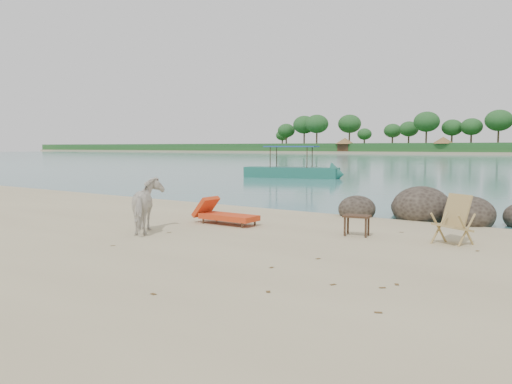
# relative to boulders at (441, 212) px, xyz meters

# --- Properties ---
(boulders) EXTENTS (6.39, 2.95, 1.25)m
(boulders) POSITION_rel_boulders_xyz_m (0.00, 0.00, 0.00)
(boulders) COLOR black
(boulders) RESTS_ON ground
(cow) EXTENTS (1.57, 1.62, 1.31)m
(cow) POSITION_rel_boulders_xyz_m (-5.18, -6.29, 0.42)
(cow) COLOR silver
(cow) RESTS_ON ground
(side_table) EXTENTS (0.66, 0.49, 0.48)m
(side_table) POSITION_rel_boulders_xyz_m (-0.85, -3.90, 0.01)
(side_table) COLOR black
(side_table) RESTS_ON ground
(lounge_chair) EXTENTS (2.00, 0.70, 0.60)m
(lounge_chair) POSITION_rel_boulders_xyz_m (-4.33, -4.24, 0.07)
(lounge_chair) COLOR #C24716
(lounge_chair) RESTS_ON ground
(deck_chair) EXTENTS (0.93, 0.96, 1.04)m
(deck_chair) POSITION_rel_boulders_xyz_m (1.19, -3.63, 0.29)
(deck_chair) COLOR tan
(deck_chair) RESTS_ON ground
(boat_near) EXTENTS (7.46, 3.40, 3.53)m
(boat_near) POSITION_rel_boulders_xyz_m (-14.04, 15.05, 1.53)
(boat_near) COLOR #1E6555
(boat_near) RESTS_ON water
(dead_leaves) EXTENTS (8.93, 7.19, 0.00)m
(dead_leaves) POSITION_rel_boulders_xyz_m (-1.37, -7.47, -0.23)
(dead_leaves) COLOR brown
(dead_leaves) RESTS_ON ground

